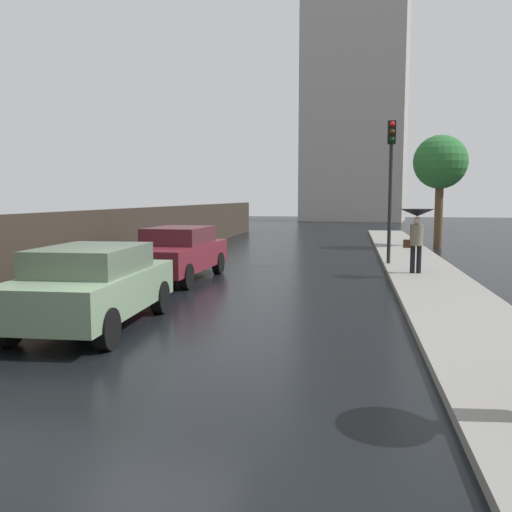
% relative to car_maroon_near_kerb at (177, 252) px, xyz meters
% --- Properties ---
extents(ground, '(120.00, 120.00, 0.00)m').
position_rel_car_maroon_near_kerb_xyz_m(ground, '(2.00, -7.32, -0.79)').
color(ground, black).
extents(car_maroon_near_kerb, '(1.97, 4.54, 1.51)m').
position_rel_car_maroon_near_kerb_xyz_m(car_maroon_near_kerb, '(0.00, 0.00, 0.00)').
color(car_maroon_near_kerb, maroon).
rests_on(car_maroon_near_kerb, ground).
extents(car_green_mid_road, '(2.00, 4.19, 1.49)m').
position_rel_car_maroon_near_kerb_xyz_m(car_green_mid_road, '(0.32, -5.85, 0.00)').
color(car_green_mid_road, slate).
rests_on(car_green_mid_road, ground).
extents(pedestrian_with_umbrella_near, '(0.97, 0.97, 1.88)m').
position_rel_car_maroon_near_kerb_xyz_m(pedestrian_with_umbrella_near, '(6.78, 1.61, 0.80)').
color(pedestrian_with_umbrella_near, black).
rests_on(pedestrian_with_umbrella_near, sidewalk_strip).
extents(traffic_light, '(0.26, 0.39, 4.73)m').
position_rel_car_maroon_near_kerb_xyz_m(traffic_light, '(6.15, 3.93, 2.60)').
color(traffic_light, black).
rests_on(traffic_light, sidewalk_strip).
extents(street_tree_near, '(2.44, 2.44, 5.18)m').
position_rel_car_maroon_near_kerb_xyz_m(street_tree_near, '(8.83, 11.35, 3.10)').
color(street_tree_near, '#4C3823').
rests_on(street_tree_near, ground).
extents(distant_tower, '(10.75, 8.36, 23.74)m').
position_rel_car_maroon_near_kerb_xyz_m(distant_tower, '(5.01, 41.65, 11.08)').
color(distant_tower, '#9E9993').
rests_on(distant_tower, ground).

